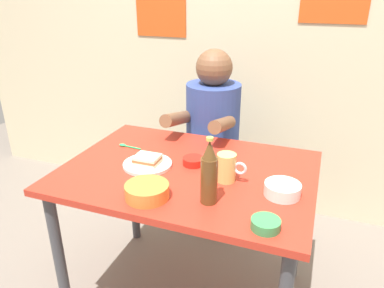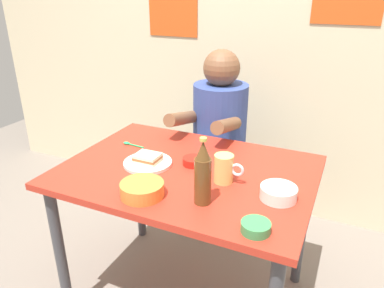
{
  "view_description": "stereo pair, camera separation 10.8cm",
  "coord_description": "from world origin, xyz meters",
  "px_view_note": "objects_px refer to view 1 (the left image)",
  "views": [
    {
      "loc": [
        0.52,
        -1.34,
        1.48
      ],
      "look_at": [
        0.0,
        0.05,
        0.84
      ],
      "focal_mm": 34.04,
      "sensor_mm": 36.0,
      "label": 1
    },
    {
      "loc": [
        0.62,
        -1.3,
        1.48
      ],
      "look_at": [
        0.0,
        0.05,
        0.84
      ],
      "focal_mm": 34.04,
      "sensor_mm": 36.0,
      "label": 2
    }
  ],
  "objects_px": {
    "sandwich": "(147,159)",
    "dip_bowl_green": "(266,224)",
    "beer_bottle": "(209,174)",
    "beer_mug": "(227,167)",
    "person_seated": "(212,118)",
    "stool": "(211,179)",
    "dining_table": "(188,187)",
    "plate_orange": "(148,164)"
  },
  "relations": [
    {
      "from": "sandwich",
      "to": "dip_bowl_green",
      "type": "xyz_separation_m",
      "value": [
        0.58,
        -0.28,
        -0.01
      ]
    },
    {
      "from": "beer_bottle",
      "to": "beer_mug",
      "type": "bearing_deg",
      "value": 84.12
    },
    {
      "from": "dip_bowl_green",
      "to": "person_seated",
      "type": "bearing_deg",
      "value": 117.25
    },
    {
      "from": "beer_bottle",
      "to": "dip_bowl_green",
      "type": "relative_size",
      "value": 2.62
    },
    {
      "from": "dip_bowl_green",
      "to": "beer_bottle",
      "type": "bearing_deg",
      "value": 158.21
    },
    {
      "from": "stool",
      "to": "beer_bottle",
      "type": "height_order",
      "value": "beer_bottle"
    },
    {
      "from": "dining_table",
      "to": "beer_mug",
      "type": "relative_size",
      "value": 8.73
    },
    {
      "from": "dining_table",
      "to": "stool",
      "type": "distance_m",
      "value": 0.7
    },
    {
      "from": "dining_table",
      "to": "beer_mug",
      "type": "distance_m",
      "value": 0.25
    },
    {
      "from": "dining_table",
      "to": "person_seated",
      "type": "height_order",
      "value": "person_seated"
    },
    {
      "from": "person_seated",
      "to": "beer_mug",
      "type": "height_order",
      "value": "person_seated"
    },
    {
      "from": "beer_mug",
      "to": "beer_bottle",
      "type": "height_order",
      "value": "beer_bottle"
    },
    {
      "from": "dining_table",
      "to": "stool",
      "type": "relative_size",
      "value": 2.44
    },
    {
      "from": "plate_orange",
      "to": "dip_bowl_green",
      "type": "xyz_separation_m",
      "value": [
        0.58,
        -0.28,
        0.01
      ]
    },
    {
      "from": "sandwich",
      "to": "dining_table",
      "type": "bearing_deg",
      "value": 10.83
    },
    {
      "from": "stool",
      "to": "plate_orange",
      "type": "height_order",
      "value": "plate_orange"
    },
    {
      "from": "plate_orange",
      "to": "dip_bowl_green",
      "type": "relative_size",
      "value": 2.2
    },
    {
      "from": "plate_orange",
      "to": "dining_table",
      "type": "bearing_deg",
      "value": 10.83
    },
    {
      "from": "person_seated",
      "to": "beer_bottle",
      "type": "bearing_deg",
      "value": -73.36
    },
    {
      "from": "person_seated",
      "to": "dip_bowl_green",
      "type": "relative_size",
      "value": 7.2
    },
    {
      "from": "beer_bottle",
      "to": "plate_orange",
      "type": "bearing_deg",
      "value": 151.71
    },
    {
      "from": "person_seated",
      "to": "beer_mug",
      "type": "relative_size",
      "value": 5.71
    },
    {
      "from": "sandwich",
      "to": "person_seated",
      "type": "bearing_deg",
      "value": 81.31
    },
    {
      "from": "stool",
      "to": "person_seated",
      "type": "bearing_deg",
      "value": -90.0
    },
    {
      "from": "beer_mug",
      "to": "beer_bottle",
      "type": "xyz_separation_m",
      "value": [
        -0.02,
        -0.18,
        0.06
      ]
    },
    {
      "from": "dip_bowl_green",
      "to": "sandwich",
      "type": "bearing_deg",
      "value": 154.19
    },
    {
      "from": "dining_table",
      "to": "dip_bowl_green",
      "type": "relative_size",
      "value": 11.0
    },
    {
      "from": "beer_mug",
      "to": "dip_bowl_green",
      "type": "height_order",
      "value": "beer_mug"
    },
    {
      "from": "person_seated",
      "to": "beer_bottle",
      "type": "height_order",
      "value": "person_seated"
    },
    {
      "from": "person_seated",
      "to": "beer_bottle",
      "type": "xyz_separation_m",
      "value": [
        0.25,
        -0.84,
        0.09
      ]
    },
    {
      "from": "dip_bowl_green",
      "to": "stool",
      "type": "bearing_deg",
      "value": 116.97
    },
    {
      "from": "person_seated",
      "to": "plate_orange",
      "type": "xyz_separation_m",
      "value": [
        -0.1,
        -0.65,
        -0.02
      ]
    },
    {
      "from": "dining_table",
      "to": "stool",
      "type": "height_order",
      "value": "dining_table"
    },
    {
      "from": "sandwich",
      "to": "beer_bottle",
      "type": "relative_size",
      "value": 0.42
    },
    {
      "from": "dining_table",
      "to": "dip_bowl_green",
      "type": "bearing_deg",
      "value": -38.42
    },
    {
      "from": "beer_bottle",
      "to": "sandwich",
      "type": "bearing_deg",
      "value": 151.71
    },
    {
      "from": "dining_table",
      "to": "sandwich",
      "type": "bearing_deg",
      "value": -169.17
    },
    {
      "from": "dining_table",
      "to": "dip_bowl_green",
      "type": "height_order",
      "value": "dip_bowl_green"
    },
    {
      "from": "plate_orange",
      "to": "sandwich",
      "type": "xyz_separation_m",
      "value": [
        0.0,
        -0.0,
        0.02
      ]
    },
    {
      "from": "dining_table",
      "to": "beer_mug",
      "type": "height_order",
      "value": "beer_mug"
    },
    {
      "from": "beer_mug",
      "to": "beer_bottle",
      "type": "distance_m",
      "value": 0.19
    },
    {
      "from": "person_seated",
      "to": "plate_orange",
      "type": "distance_m",
      "value": 0.66
    }
  ]
}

